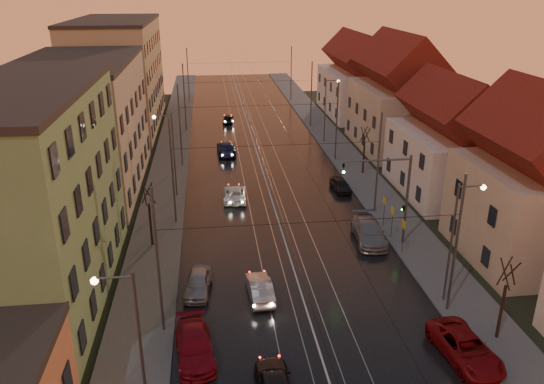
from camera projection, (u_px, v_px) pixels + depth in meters
name	position (u px, v px, depth m)	size (l,w,h in m)	color
road	(259.00, 160.00, 60.33)	(16.00, 120.00, 0.04)	black
sidewalk_left	(170.00, 163.00, 59.19)	(4.00, 120.00, 0.15)	#4C4C4C
sidewalk_right	(345.00, 156.00, 61.43)	(4.00, 120.00, 0.15)	#4C4C4C
tram_rail_0	(240.00, 160.00, 60.07)	(0.06, 120.00, 0.03)	gray
tram_rail_1	(252.00, 160.00, 60.23)	(0.06, 120.00, 0.03)	gray
tram_rail_2	(266.00, 159.00, 60.40)	(0.06, 120.00, 0.03)	gray
tram_rail_3	(278.00, 159.00, 60.56)	(0.06, 120.00, 0.03)	gray
apartment_left_1	(12.00, 202.00, 31.99)	(10.00, 18.00, 13.00)	#66925D
apartment_left_2	(83.00, 127.00, 50.63)	(10.00, 20.00, 12.00)	tan
apartment_left_3	(119.00, 75.00, 72.41)	(10.00, 24.00, 14.00)	tan
house_right_1	(534.00, 188.00, 37.16)	(8.67, 10.20, 10.80)	#B6A78C
house_right_2	(452.00, 146.00, 49.45)	(9.18, 12.24, 9.20)	silver
house_right_3	(399.00, 100.00, 62.86)	(9.18, 14.28, 11.50)	#B6A78C
house_right_4	(357.00, 81.00, 79.75)	(9.18, 16.32, 10.00)	silver
catenary_pole_l_1	(158.00, 263.00, 29.11)	(0.16, 0.16, 9.00)	#595B60
catenary_pole_r_1	(456.00, 246.00, 31.03)	(0.16, 0.16, 9.00)	#595B60
catenary_pole_l_2	(172.00, 173.00, 42.95)	(0.16, 0.16, 9.00)	#595B60
catenary_pole_r_2	(378.00, 164.00, 44.87)	(0.16, 0.16, 9.00)	#595B60
catenary_pole_l_3	(180.00, 126.00, 56.79)	(0.16, 0.16, 9.00)	#595B60
catenary_pole_r_3	(337.00, 121.00, 58.71)	(0.16, 0.16, 9.00)	#595B60
catenary_pole_l_4	(184.00, 98.00, 70.63)	(0.16, 0.16, 9.00)	#595B60
catenary_pole_r_4	(311.00, 95.00, 72.56)	(0.16, 0.16, 9.00)	#595B60
catenary_pole_l_5	(188.00, 76.00, 87.24)	(0.16, 0.16, 9.00)	#595B60
catenary_pole_r_5	(291.00, 74.00, 89.17)	(0.16, 0.16, 9.00)	#595B60
street_lamp_0	(132.00, 337.00, 22.45)	(1.75, 0.32, 8.00)	#595B60
street_lamp_1	(457.00, 232.00, 31.87)	(1.75, 0.32, 8.00)	#595B60
street_lamp_2	(170.00, 147.00, 48.29)	(1.75, 0.32, 8.00)	#595B60
street_lamp_3	(328.00, 104.00, 65.09)	(1.75, 0.32, 8.00)	#595B60
traffic_light_mast	(395.00, 189.00, 39.23)	(5.30, 0.32, 7.20)	#595B60
bare_tree_0	(150.00, 216.00, 39.83)	(1.09, 1.09, 5.11)	black
bare_tree_1	(503.00, 302.00, 29.19)	(1.09, 1.09, 5.11)	black
bare_tree_2	(364.00, 152.00, 55.05)	(1.09, 1.09, 5.11)	black
driving_car_1	(260.00, 288.00, 33.85)	(1.41, 4.04, 1.33)	#A9AAAF
driving_car_2	(235.00, 194.00, 49.05)	(2.04, 4.42, 1.23)	white
driving_car_3	(226.00, 148.00, 62.23)	(2.12, 5.21, 1.51)	#1A234E
driving_car_4	(228.00, 119.00, 76.07)	(1.45, 3.60, 1.23)	black
parked_left_2	(194.00, 346.00, 28.45)	(1.94, 4.78, 1.39)	maroon
parked_left_3	(198.00, 283.00, 34.44)	(1.59, 3.95, 1.34)	#A3A3A9
parked_right_0	(465.00, 348.00, 28.29)	(2.33, 5.06, 1.41)	maroon
parked_right_1	(369.00, 232.00, 41.27)	(2.20, 5.40, 1.57)	gray
parked_right_2	(340.00, 185.00, 51.19)	(1.45, 3.61, 1.23)	black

